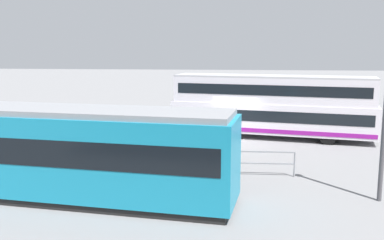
{
  "coord_description": "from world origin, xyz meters",
  "views": [
    {
      "loc": [
        -0.04,
        25.01,
        5.38
      ],
      "look_at": [
        2.15,
        3.08,
        1.72
      ],
      "focal_mm": 41.26,
      "sensor_mm": 36.0,
      "label": 1
    }
  ],
  "objects_px": {
    "tram_yellow": "(34,150)",
    "double_decker_bus": "(272,106)",
    "pedestrian_crossing": "(219,152)",
    "pedestrian_near_railing": "(183,149)",
    "info_sign": "(48,139)"
  },
  "relations": [
    {
      "from": "tram_yellow",
      "to": "pedestrian_near_railing",
      "type": "bearing_deg",
      "value": -142.96
    },
    {
      "from": "pedestrian_near_railing",
      "to": "info_sign",
      "type": "distance_m",
      "value": 5.81
    },
    {
      "from": "double_decker_bus",
      "to": "pedestrian_crossing",
      "type": "relative_size",
      "value": 7.15
    },
    {
      "from": "pedestrian_near_railing",
      "to": "info_sign",
      "type": "bearing_deg",
      "value": 10.29
    },
    {
      "from": "double_decker_bus",
      "to": "tram_yellow",
      "type": "distance_m",
      "value": 14.83
    },
    {
      "from": "tram_yellow",
      "to": "pedestrian_crossing",
      "type": "relative_size",
      "value": 8.71
    },
    {
      "from": "tram_yellow",
      "to": "pedestrian_near_railing",
      "type": "height_order",
      "value": "tram_yellow"
    },
    {
      "from": "double_decker_bus",
      "to": "pedestrian_crossing",
      "type": "height_order",
      "value": "double_decker_bus"
    },
    {
      "from": "tram_yellow",
      "to": "double_decker_bus",
      "type": "bearing_deg",
      "value": -129.1
    },
    {
      "from": "pedestrian_near_railing",
      "to": "pedestrian_crossing",
      "type": "relative_size",
      "value": 0.98
    },
    {
      "from": "pedestrian_near_railing",
      "to": "pedestrian_crossing",
      "type": "distance_m",
      "value": 1.64
    },
    {
      "from": "pedestrian_near_railing",
      "to": "info_sign",
      "type": "relative_size",
      "value": 0.75
    },
    {
      "from": "pedestrian_crossing",
      "to": "info_sign",
      "type": "relative_size",
      "value": 0.77
    },
    {
      "from": "pedestrian_near_railing",
      "to": "info_sign",
      "type": "xyz_separation_m",
      "value": [
        5.69,
        1.03,
        0.56
      ]
    },
    {
      "from": "tram_yellow",
      "to": "pedestrian_crossing",
      "type": "distance_m",
      "value": 7.34
    }
  ]
}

